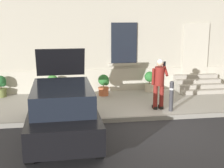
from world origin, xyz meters
TOP-DOWN VIEW (x-y plane):
  - ground_plane at (0.00, 0.00)m, footprint 80.00×80.00m
  - sidewalk at (0.00, 2.80)m, footprint 24.00×3.60m
  - curb_edge at (0.00, 0.94)m, footprint 24.00×0.12m
  - building_facade at (0.01, 5.29)m, footprint 24.00×1.52m
  - entrance_stoop at (3.12, 4.12)m, footprint 1.99×1.28m
  - hatchback_car_black at (-2.68, -0.14)m, footprint 1.87×4.10m
  - bollard_near_person at (0.93, 1.35)m, footprint 0.15×0.15m
  - bollard_far_left at (-2.96, 1.35)m, footprint 0.15×0.15m
  - person_on_phone at (0.57, 1.62)m, footprint 0.51×0.47m
  - planter_olive at (-5.12, 4.20)m, footprint 0.44×0.44m
  - planter_charcoal at (-3.09, 4.06)m, footprint 0.44×0.44m
  - planter_terracotta at (-1.05, 3.81)m, footprint 0.44×0.44m
  - planter_cream at (0.98, 4.20)m, footprint 0.44×0.44m

SIDE VIEW (x-z plane):
  - ground_plane at x=0.00m, z-range 0.00..0.00m
  - sidewalk at x=0.00m, z-range 0.00..0.15m
  - curb_edge at x=0.00m, z-range 0.00..0.15m
  - entrance_stoop at x=3.12m, z-range 0.07..0.71m
  - planter_olive at x=-5.12m, z-range 0.18..1.04m
  - planter_charcoal at x=-3.09m, z-range 0.18..1.04m
  - planter_terracotta at x=-1.05m, z-range 0.18..1.04m
  - planter_cream at x=0.98m, z-range 0.18..1.04m
  - bollard_near_person at x=0.93m, z-range 0.19..1.24m
  - bollard_far_left at x=-2.96m, z-range 0.19..1.24m
  - hatchback_car_black at x=-2.68m, z-range -0.37..1.97m
  - person_on_phone at x=0.57m, z-range 0.28..2.03m
  - building_facade at x=0.01m, z-range -0.02..7.48m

